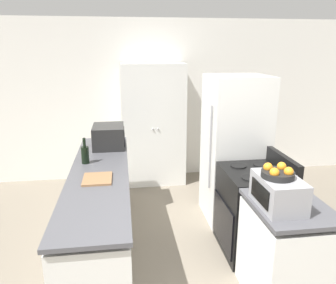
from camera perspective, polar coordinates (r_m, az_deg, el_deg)
name	(u,v)px	position (r m, az deg, el deg)	size (l,w,h in m)	color
wall_back	(154,101)	(5.48, -2.39, 7.20)	(7.00, 0.06, 2.60)	white
counter_left	(102,213)	(3.66, -11.50, -11.97)	(0.60, 2.69, 0.91)	silver
counter_right	(284,255)	(3.11, 19.61, -18.04)	(0.60, 0.74, 0.91)	silver
pantry_cabinet	(154,125)	(5.24, -2.54, 3.01)	(0.98, 0.54, 1.92)	white
stove	(253,211)	(3.69, 14.58, -11.50)	(0.66, 0.72, 1.07)	black
refrigerator	(234,149)	(4.19, 11.47, -1.27)	(0.73, 0.72, 1.83)	white
microwave	(109,136)	(4.25, -10.27, 0.98)	(0.40, 0.48, 0.28)	black
wine_bottle	(85,154)	(3.71, -14.24, -2.07)	(0.08, 0.08, 0.29)	black
toaster_oven	(278,192)	(2.77, 18.63, -8.26)	(0.31, 0.46, 0.25)	#939399
fruit_bowl	(278,173)	(2.70, 18.58, -5.09)	(0.26, 0.26, 0.10)	black
cutting_board	(97,179)	(3.25, -12.19, -6.29)	(0.27, 0.32, 0.02)	#8E6642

